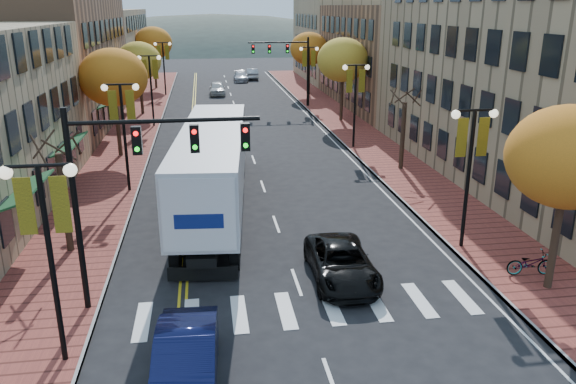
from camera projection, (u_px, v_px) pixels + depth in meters
name	position (u px, v px, depth m)	size (l,w,h in m)	color
ground	(317.00, 341.00, 17.46)	(200.00, 200.00, 0.00)	black
sidewalk_left	(134.00, 130.00, 46.68)	(4.00, 85.00, 0.15)	brown
sidewalk_right	(345.00, 124.00, 49.21)	(4.00, 85.00, 0.15)	brown
building_left_mid	(36.00, 61.00, 47.12)	(12.00, 24.00, 11.00)	brown
building_left_far	(91.00, 49.00, 70.82)	(12.00, 26.00, 9.50)	#9E8966
building_right_near	(576.00, 50.00, 32.72)	(15.00, 28.00, 15.00)	#997F5B
building_right_mid	(414.00, 56.00, 57.91)	(15.00, 24.00, 10.00)	brown
building_right_far	(357.00, 39.00, 78.39)	(15.00, 20.00, 11.00)	#9E8966
tree_left_a	(65.00, 203.00, 23.00)	(0.28, 0.28, 4.20)	#382619
tree_left_b	(113.00, 77.00, 37.00)	(4.48, 4.48, 7.21)	#382619
tree_left_c	(139.00, 61.00, 52.14)	(4.16, 4.16, 6.69)	#382619
tree_left_d	(153.00, 43.00, 68.86)	(4.61, 4.61, 7.42)	#382619
tree_right_a	(568.00, 157.00, 19.01)	(4.16, 4.16, 6.69)	#382619
tree_right_b	(403.00, 136.00, 34.91)	(0.28, 0.28, 4.20)	#382619
tree_right_c	(343.00, 60.00, 48.92)	(4.48, 4.48, 7.21)	#382619
tree_right_d	(309.00, 49.00, 63.99)	(4.35, 4.35, 7.00)	#382619
lamp_left_a	(46.00, 227.00, 15.06)	(1.96, 0.36, 6.05)	black
lamp_left_b	(123.00, 117.00, 30.07)	(1.96, 0.36, 6.05)	black
lamp_left_c	(150.00, 77.00, 46.96)	(1.96, 0.36, 6.05)	black
lamp_left_d	(163.00, 58.00, 63.86)	(1.96, 0.36, 6.05)	black
lamp_right_a	(471.00, 152.00, 22.80)	(1.96, 0.36, 6.05)	black
lamp_right_b	(355.00, 90.00, 39.69)	(1.96, 0.36, 6.05)	black
lamp_right_c	(309.00, 65.00, 56.58)	(1.96, 0.36, 6.05)	black
traffic_mast_near	(134.00, 171.00, 17.95)	(6.10, 0.35, 7.00)	black
traffic_mast_far	(289.00, 59.00, 56.10)	(6.10, 0.34, 7.00)	black
semi_truck	(215.00, 160.00, 28.17)	(4.38, 17.81, 4.41)	black
navy_sedan	(186.00, 361.00, 15.19)	(1.66, 4.76, 1.57)	#0D1136
black_suv	(341.00, 263.00, 21.25)	(2.28, 4.95, 1.37)	black
car_far_white	(217.00, 88.00, 65.61)	(1.81, 4.49, 1.53)	silver
car_far_silver	(241.00, 76.00, 77.43)	(1.87, 4.59, 1.33)	#B6B5BE
car_far_oncoming	(252.00, 74.00, 79.89)	(1.57, 4.51, 1.49)	#ADAEB5
bicycle	(530.00, 263.00, 21.34)	(0.63, 1.81, 0.95)	gray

